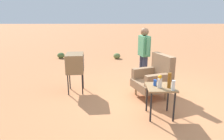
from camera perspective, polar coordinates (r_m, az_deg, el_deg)
The scene contains 11 objects.
ground_plane at distance 5.39m, azimuth 11.07°, elevation -7.32°, with size 60.00×60.00×0.00m, color #C17A4C.
armchair at distance 5.30m, azimuth 11.45°, elevation -2.01°, with size 0.99×1.00×1.06m.
side_table at distance 4.32m, azimuth 13.01°, elevation -5.56°, with size 0.56×0.56×0.64m.
tv_on_stand at distance 5.51m, azimuth -9.97°, elevation 1.84°, with size 0.63×0.49×1.03m.
person_standing at distance 6.01m, azimuth 8.63°, elevation 4.57°, with size 0.55×0.31×1.64m.
bottle_tall_amber at distance 4.21m, azimuth 15.26°, elevation -2.72°, with size 0.07×0.07×0.30m, color brown.
soda_can_blue at distance 4.29m, azimuth 11.57°, elevation -3.39°, with size 0.07×0.07×0.12m, color blue.
bottle_short_clear at distance 4.10m, azimuth 16.28°, elevation -4.04°, with size 0.06×0.06×0.20m, color silver.
flower_vase at distance 4.17m, azimuth 12.83°, elevation -2.76°, with size 0.14×0.10×0.27m.
shrub_near at distance 9.85m, azimuth -13.67°, elevation 3.87°, with size 0.33×0.33×0.25m, color #516B38.
shrub_mid at distance 9.48m, azimuth 1.33°, elevation 3.84°, with size 0.32×0.32×0.24m, color olive.
Camera 1 is at (4.85, -1.08, 2.09)m, focal length 33.77 mm.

